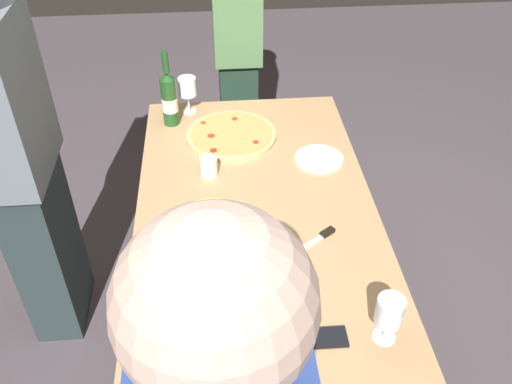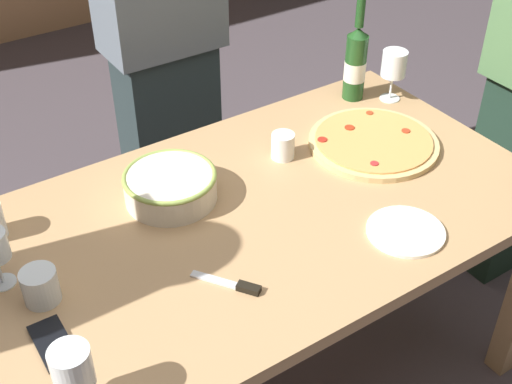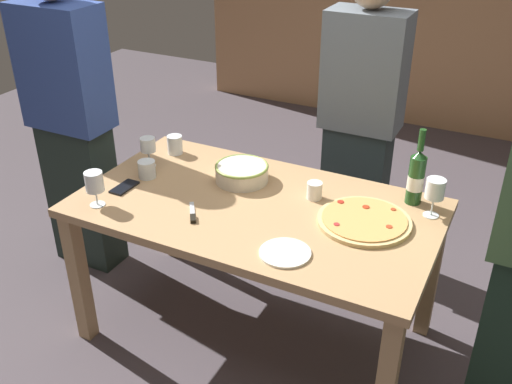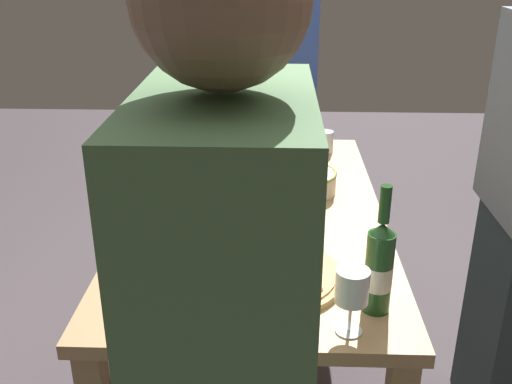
# 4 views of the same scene
# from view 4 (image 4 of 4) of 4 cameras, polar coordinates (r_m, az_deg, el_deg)

# --- Properties ---
(ground_plane) EXTENTS (8.00, 8.00, 0.00)m
(ground_plane) POSITION_cam_4_polar(r_m,az_deg,el_deg) (2.53, -0.00, -17.17)
(ground_plane) COLOR #4D444A
(dining_table) EXTENTS (1.60, 0.90, 0.75)m
(dining_table) POSITION_cam_4_polar(r_m,az_deg,el_deg) (2.16, -0.00, -3.82)
(dining_table) COLOR tan
(dining_table) RESTS_ON ground
(pizza) EXTENTS (0.40, 0.40, 0.03)m
(pizza) POSITION_cam_4_polar(r_m,az_deg,el_deg) (1.69, 1.75, -8.07)
(pizza) COLOR #D6B374
(pizza) RESTS_ON dining_table
(serving_bowl) EXTENTS (0.26, 0.26, 0.08)m
(serving_bowl) POSITION_cam_4_polar(r_m,az_deg,el_deg) (2.25, 4.59, 1.16)
(serving_bowl) COLOR silver
(serving_bowl) RESTS_ON dining_table
(wine_bottle) EXTENTS (0.07, 0.07, 0.35)m
(wine_bottle) POSITION_cam_4_polar(r_m,az_deg,el_deg) (1.54, 11.86, -7.08)
(wine_bottle) COLOR #1D471C
(wine_bottle) RESTS_ON dining_table
(wine_glass_near_pizza) EXTENTS (0.08, 0.08, 0.17)m
(wine_glass_near_pizza) POSITION_cam_4_polar(r_m,az_deg,el_deg) (1.44, 9.31, -9.15)
(wine_glass_near_pizza) COLOR white
(wine_glass_near_pizza) RESTS_ON dining_table
(wine_glass_by_bottle) EXTENTS (0.08, 0.08, 0.15)m
(wine_glass_by_bottle) POSITION_cam_4_polar(r_m,az_deg,el_deg) (2.69, 2.73, 6.38)
(wine_glass_by_bottle) COLOR white
(wine_glass_by_bottle) RESTS_ON dining_table
(wine_glass_far_left) EXTENTS (0.08, 0.08, 0.16)m
(wine_glass_far_left) POSITION_cam_4_polar(r_m,az_deg,el_deg) (2.69, -6.40, 6.38)
(wine_glass_far_left) COLOR white
(wine_glass_far_left) RESTS_ON dining_table
(cup_amber) EXTENTS (0.07, 0.07, 0.08)m
(cup_amber) POSITION_cam_4_polar(r_m,az_deg,el_deg) (1.92, 4.90, -3.23)
(cup_amber) COLOR white
(cup_amber) RESTS_ON dining_table
(cup_ceramic) EXTENTS (0.08, 0.08, 0.08)m
(cup_ceramic) POSITION_cam_4_polar(r_m,az_deg,el_deg) (2.65, 0.39, 4.63)
(cup_ceramic) COLOR white
(cup_ceramic) RESTS_ON dining_table
(cup_spare) EXTENTS (0.08, 0.08, 0.10)m
(cup_spare) POSITION_cam_4_polar(r_m,az_deg,el_deg) (2.69, 6.68, 4.87)
(cup_spare) COLOR white
(cup_spare) RESTS_ON dining_table
(side_plate) EXTENTS (0.20, 0.20, 0.01)m
(side_plate) POSITION_cam_4_polar(r_m,az_deg,el_deg) (1.91, -9.05, -4.75)
(side_plate) COLOR white
(side_plate) RESTS_ON dining_table
(cell_phone) EXTENTS (0.07, 0.14, 0.01)m
(cell_phone) POSITION_cam_4_polar(r_m,az_deg,el_deg) (2.70, -2.54, 4.11)
(cell_phone) COLOR black
(cell_phone) RESTS_ON dining_table
(pizza_knife) EXTENTS (0.12, 0.16, 0.02)m
(pizza_knife) POSITION_cam_4_polar(r_m,az_deg,el_deg) (2.32, -5.03, 0.71)
(pizza_knife) COLOR silver
(pizza_knife) RESTS_ON dining_table
(person_guest_right) EXTENTS (0.45, 0.24, 1.73)m
(person_guest_right) POSITION_cam_4_polar(r_m,az_deg,el_deg) (3.20, 3.46, 9.51)
(person_guest_right) COLOR #1F2C27
(person_guest_right) RESTS_ON ground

